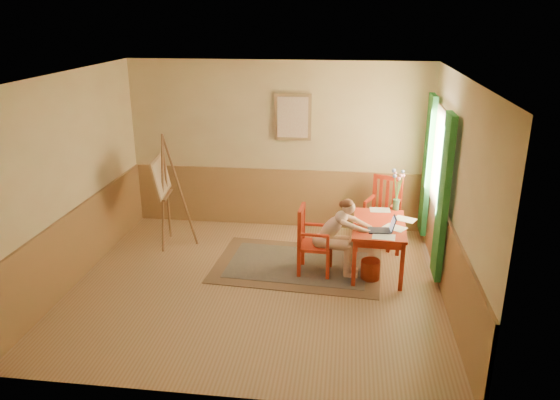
# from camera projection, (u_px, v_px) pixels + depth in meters

# --- Properties ---
(room) EXTENTS (5.04, 4.54, 2.84)m
(room) POSITION_uv_depth(u_px,v_px,m) (255.00, 188.00, 6.85)
(room) COLOR tan
(room) RESTS_ON ground
(wainscot) EXTENTS (5.00, 4.50, 1.00)m
(wainscot) POSITION_uv_depth(u_px,v_px,m) (265.00, 229.00, 7.89)
(wainscot) COLOR #A1784A
(wainscot) RESTS_ON room
(window) EXTENTS (0.12, 2.01, 2.20)m
(window) POSITION_uv_depth(u_px,v_px,m) (436.00, 174.00, 7.61)
(window) COLOR white
(window) RESTS_ON room
(wall_portrait) EXTENTS (0.60, 0.05, 0.76)m
(wall_portrait) POSITION_uv_depth(u_px,v_px,m) (293.00, 117.00, 8.71)
(wall_portrait) COLOR #97744C
(wall_portrait) RESTS_ON room
(rug) EXTENTS (2.50, 1.76, 0.02)m
(rug) POSITION_uv_depth(u_px,v_px,m) (298.00, 265.00, 7.88)
(rug) COLOR #8C7251
(rug) RESTS_ON room
(table) EXTENTS (0.77, 1.23, 0.72)m
(table) POSITION_uv_depth(u_px,v_px,m) (379.00, 230.00, 7.54)
(table) COLOR #B2331B
(table) RESTS_ON room
(chair_left) EXTENTS (0.48, 0.46, 0.98)m
(chair_left) POSITION_uv_depth(u_px,v_px,m) (312.00, 241.00, 7.52)
(chair_left) COLOR #B2331B
(chair_left) RESTS_ON room
(chair_back) EXTENTS (0.63, 0.64, 1.08)m
(chair_back) POSITION_uv_depth(u_px,v_px,m) (383.00, 211.00, 8.47)
(chair_back) COLOR #B2331B
(chair_back) RESTS_ON room
(figure) EXTENTS (0.84, 0.37, 1.13)m
(figure) POSITION_uv_depth(u_px,v_px,m) (337.00, 233.00, 7.43)
(figure) COLOR beige
(figure) RESTS_ON room
(laptop) EXTENTS (0.37, 0.24, 0.22)m
(laptop) POSITION_uv_depth(u_px,v_px,m) (384.00, 228.00, 7.23)
(laptop) COLOR #1E2338
(laptop) RESTS_ON table
(papers) EXTENTS (0.68, 1.24, 0.00)m
(papers) POSITION_uv_depth(u_px,v_px,m) (391.00, 223.00, 7.52)
(papers) COLOR white
(papers) RESTS_ON table
(vase) EXTENTS (0.20, 0.30, 0.62)m
(vase) POSITION_uv_depth(u_px,v_px,m) (397.00, 192.00, 7.95)
(vase) COLOR #3F724C
(vase) RESTS_ON table
(wastebasket) EXTENTS (0.33, 0.33, 0.28)m
(wastebasket) POSITION_uv_depth(u_px,v_px,m) (370.00, 270.00, 7.44)
(wastebasket) COLOR #AD361B
(wastebasket) RESTS_ON room
(easel) EXTENTS (0.64, 0.80, 1.80)m
(easel) POSITION_uv_depth(u_px,v_px,m) (163.00, 180.00, 8.26)
(easel) COLOR olive
(easel) RESTS_ON room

